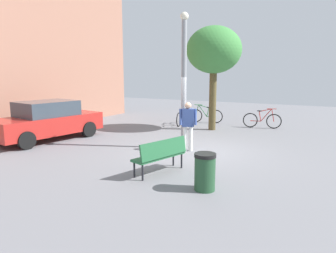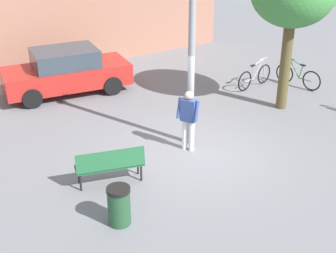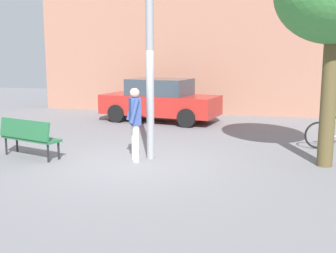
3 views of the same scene
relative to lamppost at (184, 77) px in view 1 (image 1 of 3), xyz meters
The scene contains 11 objects.
ground_plane 2.56m from the lamppost, 115.49° to the right, with size 36.00×36.00×0.00m, color slate.
building_facade 8.80m from the lamppost, 91.58° to the left, with size 14.14×2.00×8.40m, color #9E6B56.
lamppost is the anchor object (origin of this frame).
person_by_lamppost 1.59m from the lamppost, 132.85° to the right, with size 0.49×0.63×1.67m.
park_bench 3.47m from the lamppost, 166.12° to the right, with size 1.67×0.90×0.92m.
plaza_tree 4.05m from the lamppost, ahead, with size 2.49×2.49×4.73m.
bicycle_red 6.09m from the lamppost, 16.33° to the right, with size 0.36×1.79×0.97m.
bicycle_green 6.27m from the lamppost, 13.89° to the left, with size 0.39×1.79×0.97m.
bicycle_silver 5.38m from the lamppost, 26.60° to the left, with size 1.79×0.36×0.97m.
parked_car_red 5.76m from the lamppost, 103.95° to the left, with size 4.40×2.30×1.55m.
trash_bin 4.47m from the lamppost, 147.31° to the right, with size 0.50×0.50×0.86m.
Camera 1 is at (-9.32, -4.07, 2.63)m, focal length 32.65 mm.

